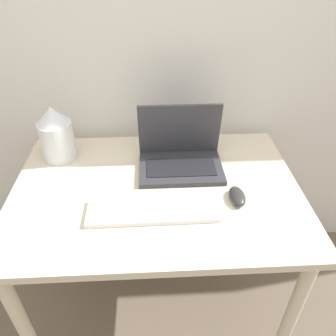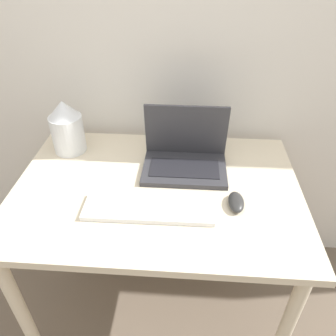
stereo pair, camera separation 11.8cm
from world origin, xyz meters
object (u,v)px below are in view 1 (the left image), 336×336
at_px(keyboard, 153,210).
at_px(vase, 56,134).
at_px(laptop, 180,154).
at_px(mouse, 237,196).

distance_m(keyboard, vase, 0.55).
relative_size(laptop, vase, 1.43).
bearing_deg(vase, keyboard, -42.95).
bearing_deg(keyboard, laptop, 67.22).
xyz_separation_m(laptop, keyboard, (-0.12, -0.28, -0.04)).
xyz_separation_m(keyboard, mouse, (0.31, 0.05, 0.01)).
bearing_deg(mouse, vase, 155.68).
relative_size(keyboard, vase, 1.94).
distance_m(laptop, vase, 0.52).
bearing_deg(keyboard, vase, 137.05).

